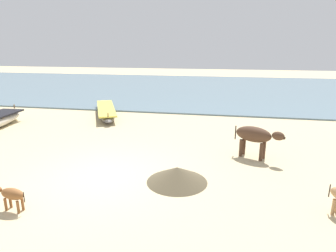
# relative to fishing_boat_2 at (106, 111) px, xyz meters

# --- Properties ---
(ground) EXTENTS (80.00, 80.00, 0.00)m
(ground) POSITION_rel_fishing_boat_2_xyz_m (2.89, -7.08, -0.24)
(ground) COLOR #CCB789
(sea_water) EXTENTS (60.00, 20.00, 0.08)m
(sea_water) POSITION_rel_fishing_boat_2_xyz_m (2.89, 10.94, -0.20)
(sea_water) COLOR slate
(sea_water) RESTS_ON ground
(fishing_boat_2) EXTENTS (2.86, 4.76, 0.63)m
(fishing_boat_2) POSITION_rel_fishing_boat_2_xyz_m (0.00, 0.00, 0.00)
(fishing_boat_2) COLOR #5B5651
(fishing_boat_2) RESTS_ON ground
(cow_adult_dark) EXTENTS (1.58, 1.00, 1.07)m
(cow_adult_dark) POSITION_rel_fishing_boat_2_xyz_m (7.25, -4.84, 0.53)
(cow_adult_dark) COLOR #4C3323
(cow_adult_dark) RESTS_ON ground
(calf_near_brown) EXTENTS (0.85, 0.32, 0.55)m
(calf_near_brown) POSITION_rel_fishing_boat_2_xyz_m (1.55, -9.18, 0.16)
(calf_near_brown) COLOR brown
(calf_near_brown) RESTS_ON ground
(debris_pile_0) EXTENTS (2.10, 2.10, 0.44)m
(debris_pile_0) POSITION_rel_fishing_boat_2_xyz_m (5.01, -7.09, -0.02)
(debris_pile_0) COLOR brown
(debris_pile_0) RESTS_ON ground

